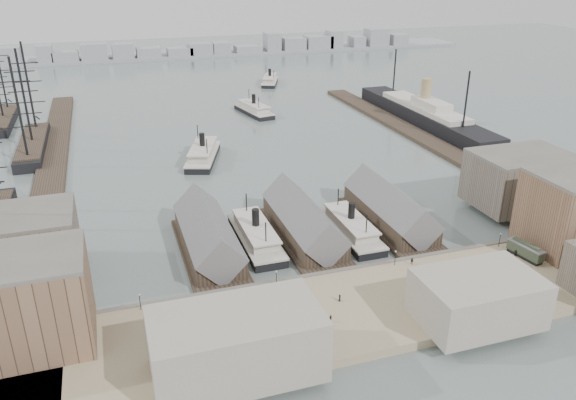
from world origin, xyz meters
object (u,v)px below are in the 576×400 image
object	(u,v)px
tram	(525,251)
horse_cart_left	(223,324)
horse_cart_center	(272,314)
ocean_steamer	(424,114)
horse_cart_right	(438,299)
ferry_docked_west	(256,235)

from	to	relation	value
tram	horse_cart_left	bearing A→B (deg)	173.64
horse_cart_left	horse_cart_center	bearing A→B (deg)	-52.54
ocean_steamer	horse_cart_right	bearing A→B (deg)	-119.72
ferry_docked_west	horse_cart_center	distance (m)	36.78
horse_cart_left	horse_cart_right	xyz separation A→B (m)	(45.80, -5.81, -0.04)
tram	horse_cart_center	world-z (taller)	tram
horse_cart_left	horse_cart_center	distance (m)	10.33
tram	horse_cart_right	size ratio (longest dim) A/B	2.14
ferry_docked_west	tram	distance (m)	68.13
tram	horse_cart_right	distance (m)	33.00
ocean_steamer	horse_cart_center	distance (m)	169.04
horse_cart_right	ferry_docked_west	bearing A→B (deg)	43.61
horse_cart_left	horse_cart_center	size ratio (longest dim) A/B	0.94
horse_cart_left	ocean_steamer	bearing A→B (deg)	-6.41
ferry_docked_west	horse_cart_left	bearing A→B (deg)	-114.75
ocean_steamer	horse_cart_right	distance (m)	153.13
ocean_steamer	horse_cart_center	size ratio (longest dim) A/B	21.23
tram	horse_cart_right	world-z (taller)	tram
ferry_docked_west	horse_cart_center	size ratio (longest dim) A/B	6.19
ocean_steamer	horse_cart_left	size ratio (longest dim) A/B	22.52
tram	horse_cart_left	xyz separation A→B (m)	(-77.07, -4.67, -0.97)
horse_cart_left	tram	bearing A→B (deg)	-49.19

